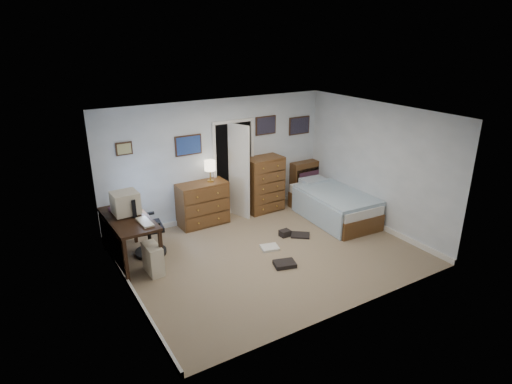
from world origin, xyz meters
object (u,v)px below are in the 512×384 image
Objects in this scene: computer_desk at (123,229)px; bed at (333,204)px; tall_dresser at (264,184)px; office_chair at (145,232)px; low_dresser at (202,204)px.

computer_desk is 4.31m from bed.
tall_dresser is 0.59× the size of bed.
office_chair is at bearing 13.43° from computer_desk.
office_chair is 1.14× the size of low_dresser.
tall_dresser is (1.47, -0.02, 0.16)m from low_dresser.
low_dresser is 2.74m from bed.
low_dresser is at bearing 21.62° from computer_desk.
computer_desk is at bearing -157.33° from office_chair.
office_chair is (0.39, 0.11, -0.20)m from computer_desk.
office_chair is 3.92m from bed.
tall_dresser is (3.27, 0.77, -0.03)m from computer_desk.
tall_dresser reaches higher than office_chair.
tall_dresser is (2.87, 0.66, 0.17)m from office_chair.
bed is (4.28, -0.37, -0.33)m from computer_desk.
tall_dresser reaches higher than low_dresser.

